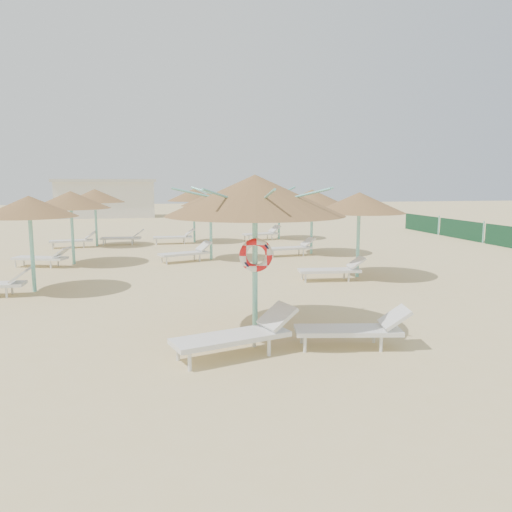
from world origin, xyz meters
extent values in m
plane|color=#D2B880|center=(0.00, 0.00, 0.00)|extent=(120.00, 120.00, 0.00)
cylinder|color=#78D0C2|center=(-0.21, -0.22, 1.34)|extent=(0.11, 0.11, 2.68)
cone|color=olive|center=(-0.21, -0.22, 2.80)|extent=(3.57, 3.57, 0.80)
cylinder|color=#78D0C2|center=(-0.21, -0.22, 2.53)|extent=(0.20, 0.20, 0.12)
cylinder|color=#78D0C2|center=(0.61, -0.22, 2.76)|extent=(1.61, 0.04, 0.40)
cylinder|color=#78D0C2|center=(0.37, 0.36, 2.76)|extent=(1.17, 1.17, 0.40)
cylinder|color=#78D0C2|center=(-0.21, 0.60, 2.76)|extent=(0.04, 1.61, 0.40)
cylinder|color=#78D0C2|center=(-0.80, 0.36, 2.76)|extent=(1.17, 1.17, 0.40)
cylinder|color=#78D0C2|center=(-1.04, -0.22, 2.76)|extent=(1.61, 0.04, 0.40)
cylinder|color=#78D0C2|center=(-0.80, -0.80, 2.76)|extent=(1.17, 1.17, 0.40)
cylinder|color=#78D0C2|center=(-0.21, -1.04, 2.76)|extent=(0.04, 1.61, 0.40)
cylinder|color=#78D0C2|center=(0.37, -0.80, 2.76)|extent=(1.17, 1.17, 0.40)
torus|color=red|center=(-0.21, -0.32, 1.62)|extent=(0.68, 0.15, 0.68)
cylinder|color=silver|center=(-1.68, -2.05, 0.15)|extent=(0.07, 0.07, 0.31)
cylinder|color=silver|center=(-1.84, -1.53, 0.15)|extent=(0.07, 0.07, 0.31)
cylinder|color=silver|center=(-0.25, -1.63, 0.15)|extent=(0.07, 0.07, 0.31)
cylinder|color=silver|center=(-0.41, -1.10, 0.15)|extent=(0.07, 0.07, 0.31)
cube|color=silver|center=(-0.92, -1.54, 0.35)|extent=(2.21, 1.26, 0.09)
cube|color=silver|center=(-0.02, -1.27, 0.62)|extent=(0.70, 0.79, 0.40)
cylinder|color=silver|center=(0.43, -1.58, 0.14)|extent=(0.06, 0.06, 0.29)
cylinder|color=silver|center=(0.52, -1.07, 0.14)|extent=(0.06, 0.06, 0.29)
cylinder|color=silver|center=(1.79, -1.83, 0.14)|extent=(0.06, 0.06, 0.29)
cylinder|color=silver|center=(1.88, -1.33, 0.14)|extent=(0.06, 0.06, 0.29)
cube|color=silver|center=(1.28, -1.48, 0.33)|extent=(2.03, 0.99, 0.08)
cube|color=silver|center=(2.14, -1.64, 0.57)|extent=(0.60, 0.70, 0.37)
cylinder|color=#78D0C2|center=(-5.50, 4.78, 1.15)|extent=(0.11, 0.11, 2.30)
cone|color=olive|center=(-5.50, 4.78, 2.39)|extent=(2.58, 2.58, 0.58)
cylinder|color=#78D0C2|center=(-5.50, 4.78, 2.15)|extent=(0.20, 0.20, 0.12)
cylinder|color=silver|center=(-6.06, 4.12, 0.14)|extent=(0.06, 0.06, 0.28)
cylinder|color=silver|center=(-6.05, 4.62, 0.14)|extent=(0.06, 0.06, 0.28)
cube|color=silver|center=(-5.75, 4.37, 0.56)|extent=(0.50, 0.61, 0.36)
cylinder|color=#78D0C2|center=(-5.12, 9.50, 1.15)|extent=(0.11, 0.11, 2.30)
cone|color=olive|center=(-5.12, 9.50, 2.40)|extent=(2.84, 2.84, 0.64)
cylinder|color=#78D0C2|center=(-5.12, 9.50, 2.15)|extent=(0.20, 0.20, 0.12)
cylinder|color=silver|center=(-7.06, 9.13, 0.14)|extent=(0.06, 0.06, 0.28)
cylinder|color=silver|center=(-6.89, 9.60, 0.14)|extent=(0.06, 0.06, 0.28)
cylinder|color=silver|center=(-5.79, 8.68, 0.14)|extent=(0.06, 0.06, 0.28)
cylinder|color=silver|center=(-5.62, 9.15, 0.14)|extent=(0.06, 0.06, 0.28)
cube|color=silver|center=(-6.22, 9.10, 0.32)|extent=(2.00, 1.22, 0.08)
cube|color=silver|center=(-5.42, 8.81, 0.56)|extent=(0.66, 0.73, 0.36)
cylinder|color=#78D0C2|center=(-4.83, 14.80, 1.15)|extent=(0.11, 0.11, 2.30)
cone|color=olive|center=(-4.83, 14.80, 2.39)|extent=(2.77, 2.77, 0.62)
cylinder|color=#78D0C2|center=(-4.83, 14.80, 2.15)|extent=(0.20, 0.20, 0.12)
cylinder|color=silver|center=(-6.70, 14.08, 0.14)|extent=(0.06, 0.06, 0.28)
cylinder|color=silver|center=(-6.75, 14.58, 0.14)|extent=(0.06, 0.06, 0.28)
cylinder|color=silver|center=(-5.36, 14.20, 0.14)|extent=(0.06, 0.06, 0.28)
cylinder|color=silver|center=(-5.41, 14.70, 0.14)|extent=(0.06, 0.06, 0.28)
cube|color=silver|center=(-5.93, 14.40, 0.32)|extent=(1.95, 0.79, 0.08)
cube|color=silver|center=(-5.08, 14.48, 0.56)|extent=(0.54, 0.64, 0.36)
cylinder|color=silver|center=(-4.55, 14.93, 0.14)|extent=(0.06, 0.06, 0.28)
cylinder|color=silver|center=(-4.50, 15.43, 0.14)|extent=(0.06, 0.06, 0.28)
cylinder|color=silver|center=(-3.21, 14.80, 0.14)|extent=(0.06, 0.06, 0.28)
cylinder|color=silver|center=(-3.16, 15.30, 0.14)|extent=(0.06, 0.06, 0.28)
cube|color=silver|center=(-3.73, 15.10, 0.32)|extent=(1.95, 0.79, 0.08)
cube|color=silver|center=(-2.88, 15.02, 0.56)|extent=(0.54, 0.64, 0.36)
cylinder|color=#78D0C2|center=(0.04, 9.59, 1.15)|extent=(0.11, 0.11, 2.30)
cone|color=olive|center=(0.04, 9.59, 2.38)|extent=(2.33, 2.33, 0.52)
cylinder|color=#78D0C2|center=(0.04, 9.59, 2.15)|extent=(0.20, 0.20, 0.12)
cylinder|color=silver|center=(-1.73, 8.69, 0.14)|extent=(0.06, 0.06, 0.28)
cylinder|color=silver|center=(-1.90, 9.16, 0.14)|extent=(0.06, 0.06, 0.28)
cylinder|color=silver|center=(-0.46, 9.14, 0.14)|extent=(0.06, 0.06, 0.28)
cylinder|color=silver|center=(-0.63, 9.61, 0.14)|extent=(0.06, 0.06, 0.28)
cube|color=silver|center=(-1.06, 9.19, 0.32)|extent=(2.00, 1.22, 0.08)
cube|color=silver|center=(-0.26, 9.48, 0.56)|extent=(0.66, 0.73, 0.36)
cylinder|color=#78D0C2|center=(-0.14, 15.35, 1.15)|extent=(0.11, 0.11, 2.30)
cone|color=olive|center=(-0.14, 15.35, 2.39)|extent=(2.67, 2.67, 0.60)
cylinder|color=#78D0C2|center=(-0.14, 15.35, 2.15)|extent=(0.20, 0.20, 0.12)
cylinder|color=silver|center=(-2.04, 14.69, 0.14)|extent=(0.06, 0.06, 0.28)
cylinder|color=silver|center=(-2.04, 15.19, 0.14)|extent=(0.06, 0.06, 0.28)
cylinder|color=silver|center=(-0.69, 14.71, 0.14)|extent=(0.06, 0.06, 0.28)
cylinder|color=silver|center=(-0.69, 15.21, 0.14)|extent=(0.06, 0.06, 0.28)
cube|color=silver|center=(-1.24, 14.95, 0.32)|extent=(1.91, 0.64, 0.08)
cube|color=silver|center=(-0.39, 14.96, 0.56)|extent=(0.49, 0.61, 0.36)
cylinder|color=#78D0C2|center=(4.24, 4.99, 1.15)|extent=(0.11, 0.11, 2.30)
cone|color=olive|center=(4.24, 4.99, 2.40)|extent=(2.90, 2.90, 0.65)
cylinder|color=#78D0C2|center=(4.24, 4.99, 2.15)|extent=(0.20, 0.20, 0.12)
cylinder|color=silver|center=(2.32, 4.41, 0.14)|extent=(0.06, 0.06, 0.28)
cylinder|color=silver|center=(2.36, 4.91, 0.14)|extent=(0.06, 0.06, 0.28)
cylinder|color=silver|center=(3.66, 4.28, 0.14)|extent=(0.06, 0.06, 0.28)
cylinder|color=silver|center=(3.71, 4.78, 0.14)|extent=(0.06, 0.06, 0.28)
cube|color=silver|center=(3.14, 4.59, 0.32)|extent=(1.95, 0.80, 0.08)
cube|color=silver|center=(3.98, 4.50, 0.56)|extent=(0.54, 0.64, 0.36)
cylinder|color=#78D0C2|center=(4.40, 10.27, 1.15)|extent=(0.11, 0.11, 2.30)
cone|color=olive|center=(4.40, 10.27, 2.40)|extent=(2.88, 2.88, 0.65)
cylinder|color=#78D0C2|center=(4.40, 10.27, 2.15)|extent=(0.20, 0.20, 0.12)
cylinder|color=silver|center=(2.53, 9.54, 0.14)|extent=(0.06, 0.06, 0.28)
cylinder|color=silver|center=(2.48, 10.04, 0.14)|extent=(0.06, 0.06, 0.28)
cylinder|color=silver|center=(3.87, 9.68, 0.14)|extent=(0.06, 0.06, 0.28)
cylinder|color=silver|center=(3.82, 10.18, 0.14)|extent=(0.06, 0.06, 0.28)
cube|color=silver|center=(3.30, 9.87, 0.32)|extent=(1.95, 0.81, 0.08)
cube|color=silver|center=(4.15, 9.96, 0.56)|extent=(0.54, 0.65, 0.36)
cylinder|color=#78D0C2|center=(4.44, 16.00, 1.15)|extent=(0.11, 0.11, 2.30)
cone|color=olive|center=(4.44, 16.00, 2.39)|extent=(2.71, 2.71, 0.61)
cylinder|color=#78D0C2|center=(4.44, 16.00, 2.15)|extent=(0.20, 0.20, 0.12)
cylinder|color=silver|center=(2.64, 15.14, 0.14)|extent=(0.06, 0.06, 0.28)
cylinder|color=silver|center=(2.51, 15.62, 0.14)|extent=(0.06, 0.06, 0.28)
cylinder|color=silver|center=(3.94, 15.50, 0.14)|extent=(0.06, 0.06, 0.28)
cylinder|color=silver|center=(3.80, 15.99, 0.14)|extent=(0.06, 0.06, 0.28)
cube|color=silver|center=(3.34, 15.60, 0.32)|extent=(2.00, 1.11, 0.08)
cube|color=silver|center=(4.16, 15.83, 0.56)|extent=(0.63, 0.71, 0.36)
cube|color=silver|center=(-6.00, 35.00, 1.50)|extent=(8.00, 4.00, 3.00)
cube|color=beige|center=(-6.00, 35.00, 3.12)|extent=(8.40, 4.40, 0.25)
cube|color=#194C2A|center=(14.00, 14.00, 0.50)|extent=(0.08, 3.80, 1.00)
cylinder|color=#78D0C2|center=(14.00, 12.10, 0.55)|extent=(0.08, 0.08, 1.10)
cube|color=#194C2A|center=(14.00, 18.00, 0.50)|extent=(0.08, 3.80, 1.00)
cylinder|color=#78D0C2|center=(14.00, 16.10, 0.55)|extent=(0.08, 0.08, 1.10)
camera|label=1|loc=(-2.21, -9.88, 3.07)|focal=35.00mm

